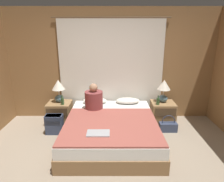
{
  "coord_description": "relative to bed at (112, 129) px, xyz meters",
  "views": [
    {
      "loc": [
        0.02,
        -2.51,
        2.03
      ],
      "look_at": [
        0.0,
        1.19,
        0.88
      ],
      "focal_mm": 32.0,
      "sensor_mm": 36.0,
      "label": 1
    }
  ],
  "objects": [
    {
      "name": "ground_plane",
      "position": [
        0.0,
        -0.89,
        -0.22
      ],
      "size": [
        16.0,
        16.0,
        0.0
      ],
      "primitive_type": "plane",
      "color": "gray"
    },
    {
      "name": "wall_back",
      "position": [
        0.0,
        1.12,
        1.03
      ],
      "size": [
        4.78,
        0.06,
        2.5
      ],
      "color": "olive",
      "rests_on": "ground_plane"
    },
    {
      "name": "beer_bottle_on_left_stand",
      "position": [
        -1.04,
        0.6,
        0.35
      ],
      "size": [
        0.07,
        0.07,
        0.21
      ],
      "color": "#2D4C28",
      "rests_on": "nightstand_left"
    },
    {
      "name": "blanket_on_bed",
      "position": [
        0.0,
        -0.27,
        0.23
      ],
      "size": [
        1.63,
        1.42,
        0.03
      ],
      "color": "#994C42",
      "rests_on": "bed"
    },
    {
      "name": "laptop_on_bed",
      "position": [
        -0.2,
        -0.61,
        0.26
      ],
      "size": [
        0.36,
        0.22,
        0.02
      ],
      "color": "#9EA0A5",
      "rests_on": "blanket_on_bed"
    },
    {
      "name": "pillow_right",
      "position": [
        0.37,
        0.83,
        0.28
      ],
      "size": [
        0.54,
        0.28,
        0.12
      ],
      "color": "silver",
      "rests_on": "bed"
    },
    {
      "name": "bed",
      "position": [
        0.0,
        0.0,
        0.0
      ],
      "size": [
        1.69,
        2.02,
        0.43
      ],
      "color": "olive",
      "rests_on": "ground_plane"
    },
    {
      "name": "handbag_on_floor",
      "position": [
        1.18,
        0.33,
        -0.11
      ],
      "size": [
        0.36,
        0.16,
        0.36
      ],
      "color": "#333D56",
      "rests_on": "ground_plane"
    },
    {
      "name": "beer_bottle_on_right_stand",
      "position": [
        1.0,
        0.6,
        0.35
      ],
      "size": [
        0.07,
        0.07,
        0.2
      ],
      "color": "#2D4C28",
      "rests_on": "nightstand_right"
    },
    {
      "name": "nightstand_left",
      "position": [
        -1.15,
        0.71,
        0.03
      ],
      "size": [
        0.51,
        0.47,
        0.49
      ],
      "color": "#937047",
      "rests_on": "ground_plane"
    },
    {
      "name": "lamp_right",
      "position": [
        1.15,
        0.77,
        0.58
      ],
      "size": [
        0.28,
        0.28,
        0.5
      ],
      "color": "slate",
      "rests_on": "nightstand_right"
    },
    {
      "name": "pillow_left",
      "position": [
        -0.37,
        0.83,
        0.28
      ],
      "size": [
        0.54,
        0.28,
        0.12
      ],
      "color": "silver",
      "rests_on": "bed"
    },
    {
      "name": "nightstand_right",
      "position": [
        1.15,
        0.71,
        0.03
      ],
      "size": [
        0.51,
        0.47,
        0.49
      ],
      "color": "#937047",
      "rests_on": "ground_plane"
    },
    {
      "name": "curtain_panel",
      "position": [
        0.0,
        1.06,
        0.92
      ],
      "size": [
        2.53,
        0.02,
        2.29
      ],
      "color": "silver",
      "rests_on": "ground_plane"
    },
    {
      "name": "lamp_left",
      "position": [
        -1.15,
        0.77,
        0.58
      ],
      "size": [
        0.28,
        0.28,
        0.5
      ],
      "color": "slate",
      "rests_on": "nightstand_left"
    },
    {
      "name": "person_left_in_bed",
      "position": [
        -0.36,
        0.47,
        0.43
      ],
      "size": [
        0.37,
        0.37,
        0.55
      ],
      "color": "brown",
      "rests_on": "bed"
    },
    {
      "name": "backpack_on_floor",
      "position": [
        -1.15,
        0.25,
        0.01
      ],
      "size": [
        0.34,
        0.21,
        0.4
      ],
      "color": "#333D56",
      "rests_on": "ground_plane"
    }
  ]
}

